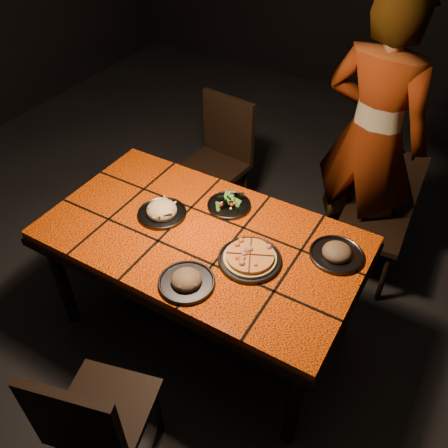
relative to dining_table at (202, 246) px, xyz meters
The scene contains 11 objects.
room_shell 0.83m from the dining_table, ahead, with size 6.04×7.04×3.08m.
dining_table is the anchor object (origin of this frame).
chair_near 0.95m from the dining_table, 86.21° to the right, with size 0.48×0.48×0.86m.
chair_far_left 1.10m from the dining_table, 116.10° to the left, with size 0.45×0.45×0.92m.
chair_far_right 1.18m from the dining_table, 55.30° to the left, with size 0.42×0.42×0.88m.
diner 1.21m from the dining_table, 64.67° to the left, with size 0.66×0.43×1.80m, color brown.
plate_pizza 0.32m from the dining_table, ahead, with size 0.34×0.34×0.04m.
plate_pasta 0.28m from the dining_table, behind, with size 0.26×0.26×0.08m.
plate_salad 0.28m from the dining_table, 87.73° to the left, with size 0.24×0.24×0.07m.
plate_mushroom_a 0.35m from the dining_table, 68.86° to the right, with size 0.26×0.26×0.09m.
plate_mushroom_b 0.68m from the dining_table, 17.44° to the left, with size 0.26×0.26×0.09m.
Camera 1 is at (0.99, -1.45, 2.38)m, focal length 38.00 mm.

